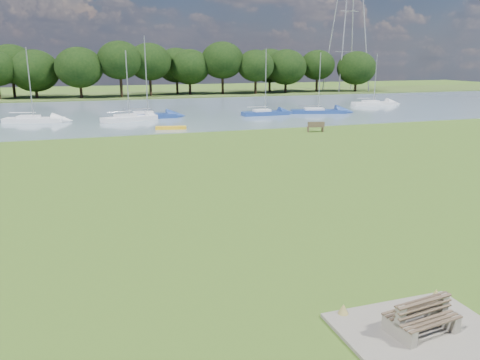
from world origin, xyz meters
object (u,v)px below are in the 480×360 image
object	(u,v)px
kayak	(171,128)
sailboat_5	(373,102)
sailboat_6	(265,112)
sailboat_0	(147,114)
sailboat_1	(33,118)
sailboat_2	(129,117)
bench_pair	(422,317)
riverbank_bench	(316,127)
sailboat_7	(318,110)

from	to	relation	value
kayak	sailboat_5	distance (m)	37.59
sailboat_6	sailboat_5	bearing A→B (deg)	17.32
sailboat_0	kayak	bearing A→B (deg)	-82.61
kayak	sailboat_1	distance (m)	17.39
sailboat_5	sailboat_2	bearing A→B (deg)	-161.12
bench_pair	sailboat_0	bearing A→B (deg)	83.89
sailboat_0	sailboat_6	bearing A→B (deg)	-4.92
riverbank_bench	sailboat_6	world-z (taller)	sailboat_6
riverbank_bench	sailboat_0	bearing A→B (deg)	144.35
riverbank_bench	kayak	world-z (taller)	riverbank_bench
sailboat_1	sailboat_7	bearing A→B (deg)	12.13
sailboat_0	bench_pair	bearing A→B (deg)	-87.88
bench_pair	sailboat_1	world-z (taller)	sailboat_1
sailboat_0	sailboat_2	distance (m)	2.93
sailboat_5	kayak	bearing A→B (deg)	-147.68
riverbank_bench	bench_pair	bearing A→B (deg)	-100.47
sailboat_7	kayak	bearing A→B (deg)	-142.33
sailboat_1	sailboat_7	xyz separation A→B (m)	(35.03, -2.02, -0.06)
bench_pair	sailboat_2	distance (m)	46.94
riverbank_bench	sailboat_2	xyz separation A→B (m)	(-16.84, 14.27, -0.00)
sailboat_6	sailboat_0	bearing A→B (deg)	172.73
kayak	sailboat_0	bearing A→B (deg)	106.66
sailboat_0	sailboat_7	bearing A→B (deg)	-3.05
riverbank_bench	sailboat_0	world-z (taller)	sailboat_0
bench_pair	sailboat_6	xyz separation A→B (m)	(13.80, 47.02, 0.02)
riverbank_bench	sailboat_6	bearing A→B (deg)	101.44
kayak	sailboat_5	size ratio (longest dim) A/B	0.41
kayak	sailboat_2	distance (m)	8.94
sailboat_0	sailboat_6	size ratio (longest dim) A/B	1.17
sailboat_2	sailboat_6	bearing A→B (deg)	-19.50
kayak	sailboat_2	bearing A→B (deg)	123.17
sailboat_0	sailboat_5	bearing A→B (deg)	9.79
sailboat_0	sailboat_1	size ratio (longest dim) A/B	1.17
bench_pair	kayak	world-z (taller)	bench_pair
kayak	sailboat_6	bearing A→B (deg)	42.19
sailboat_0	sailboat_5	xyz separation A→B (m)	(35.40, 5.41, -0.05)
bench_pair	sailboat_1	distance (m)	50.87
sailboat_5	sailboat_7	distance (m)	14.97
sailboat_0	sailboat_5	world-z (taller)	sailboat_0
bench_pair	sailboat_7	bearing A→B (deg)	58.46
sailboat_6	sailboat_1	bearing A→B (deg)	174.68
sailboat_6	sailboat_7	bearing A→B (deg)	-1.69
sailboat_5	riverbank_bench	bearing A→B (deg)	-126.16
bench_pair	sailboat_0	distance (m)	48.58
riverbank_bench	sailboat_2	world-z (taller)	sailboat_2
sailboat_5	sailboat_6	xyz separation A→B (m)	(-20.72, -6.96, 0.02)
sailboat_5	sailboat_6	distance (m)	21.86
sailboat_1	sailboat_5	size ratio (longest dim) A/B	1.06
riverbank_bench	sailboat_2	size ratio (longest dim) A/B	0.22
kayak	sailboat_7	world-z (taller)	sailboat_7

